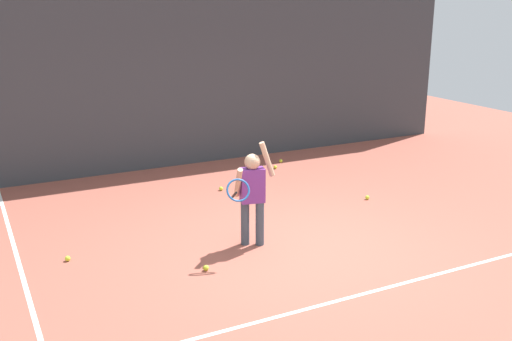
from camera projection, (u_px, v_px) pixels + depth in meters
ground_plane at (302, 247)px, 7.59m from camera, size 20.00×20.00×0.00m
court_line_baseline at (368, 293)px, 6.41m from camera, size 9.00×0.05×0.00m
court_line_sideline at (20, 267)px, 7.02m from camera, size 0.05×9.00×0.00m
back_fence_windscreen at (179, 67)px, 10.85m from camera, size 11.95×0.08×3.70m
fence_post_1 at (7, 71)px, 9.62m from camera, size 0.09×0.09×3.85m
fence_post_2 at (178, 62)px, 10.88m from camera, size 0.09×0.09×3.85m
fence_post_3 at (313, 55)px, 12.15m from camera, size 0.09×0.09×3.85m
fence_post_4 at (423, 50)px, 13.41m from camera, size 0.09×0.09×3.85m
tennis_player at (252, 191)px, 7.45m from camera, size 0.81×0.57×1.35m
tennis_ball_0 at (281, 161)px, 11.47m from camera, size 0.07×0.07×0.07m
tennis_ball_1 at (68, 259)px, 7.18m from camera, size 0.07×0.07×0.07m
tennis_ball_2 at (367, 197)px, 9.37m from camera, size 0.07×0.07×0.07m
tennis_ball_4 at (275, 167)px, 11.05m from camera, size 0.07×0.07×0.07m
tennis_ball_5 at (221, 189)px, 9.81m from camera, size 0.07×0.07×0.07m
tennis_ball_7 at (206, 268)px, 6.93m from camera, size 0.07×0.07×0.07m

